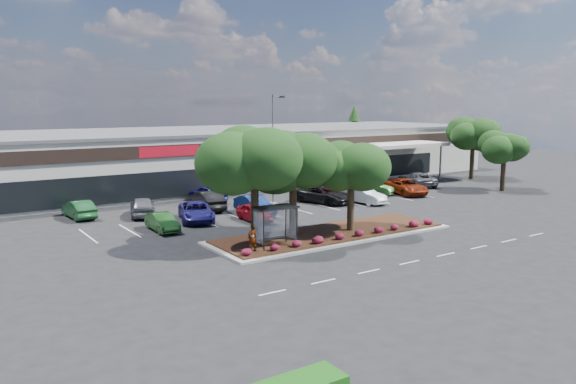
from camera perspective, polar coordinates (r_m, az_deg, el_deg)
ground at (r=38.63m, az=10.45°, el=-5.13°), size 160.00×160.00×0.00m
retail_store at (r=66.41m, az=-10.26°, el=3.55°), size 80.40×25.20×6.25m
landscape_island at (r=40.24m, az=4.42°, el=-4.25°), size 18.00×6.00×0.26m
lane_markings at (r=46.38m, az=1.32°, el=-2.59°), size 33.12×20.06×0.01m
shrub_row at (r=38.57m, az=6.36°, el=-4.27°), size 17.00×0.80×0.50m
bus_shelter at (r=35.82m, az=-1.44°, el=-2.31°), size 2.75×1.55×2.59m
island_tree_west at (r=36.55m, az=-3.41°, el=0.93°), size 7.20×7.20×7.89m
island_tree_mid at (r=39.03m, az=0.51°, el=1.04°), size 6.60×6.60×7.32m
island_tree_east at (r=40.30m, az=6.42°, el=0.65°), size 5.80×5.80×6.50m
tree_east_near at (r=64.17m, az=21.07°, el=2.99°), size 5.60×5.60×6.51m
tree_east_far at (r=72.88m, az=18.24°, el=4.24°), size 6.40×6.40×7.62m
conifer_north_east at (r=93.05m, az=6.70°, el=6.00°), size 3.96×3.96×9.00m
person_waiting at (r=34.81m, az=-3.64°, el=-4.69°), size 0.62×0.42×1.69m
light_pole at (r=50.55m, az=-1.46°, el=3.52°), size 1.42×0.69×10.10m
car_0 at (r=42.38m, az=-12.67°, el=-3.01°), size 1.48×4.07×1.33m
car_1 at (r=45.42m, az=-9.30°, el=-1.99°), size 4.08×5.94×1.51m
car_2 at (r=47.53m, az=-3.41°, el=-1.34°), size 1.86×4.90×1.59m
car_3 at (r=44.90m, az=-3.44°, el=-2.10°), size 1.85×4.13×1.38m
car_4 at (r=52.96m, az=3.60°, el=-0.28°), size 4.21×6.19×1.58m
car_6 at (r=53.18m, az=7.64°, el=-0.32°), size 2.29×4.87×1.54m
car_7 at (r=58.35m, az=8.59°, el=0.43°), size 3.15×4.57×1.43m
car_8 at (r=59.13m, az=11.85°, el=0.53°), size 3.85×6.19×1.60m
car_9 at (r=49.01m, az=-20.47°, el=-1.64°), size 1.89×4.65×1.50m
car_10 at (r=48.24m, az=-14.57°, el=-1.44°), size 3.27×5.18×1.64m
car_11 at (r=49.93m, az=-8.27°, el=-0.85°), size 2.19×5.29×1.70m
car_12 at (r=53.96m, az=-8.18°, el=-0.15°), size 2.42×4.95×1.63m
car_13 at (r=56.28m, az=3.33°, el=0.35°), size 2.04×5.29×1.72m
car_15 at (r=60.90m, az=7.36°, el=0.95°), size 3.34×5.37×1.70m
car_16 at (r=63.68m, az=7.67°, el=1.26°), size 3.93×6.04×1.63m
car_17 at (r=65.19m, az=12.92°, el=1.27°), size 4.18×6.17×1.57m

